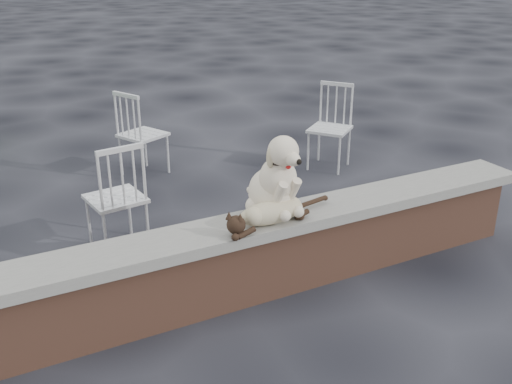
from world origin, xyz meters
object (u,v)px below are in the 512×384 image
cat (271,211)px  chair_d (330,127)px  dog (271,173)px  chair_c (115,196)px  chair_e (143,133)px

cat → chair_d: size_ratio=1.16×
dog → chair_d: dog is taller
cat → chair_c: bearing=113.9°
dog → chair_e: bearing=84.3°
chair_e → chair_c: size_ratio=1.00×
cat → chair_c: chair_c is taller
chair_d → chair_c: 2.77m
chair_e → dog: bearing=157.4°
dog → chair_d: (1.80, 1.89, -0.42)m
dog → chair_d: size_ratio=0.65×
chair_d → chair_c: (-2.64, -0.83, 0.00)m
cat → chair_e: size_ratio=1.16×
chair_c → cat: bearing=114.5°
cat → chair_d: bearing=39.3°
dog → chair_e: dog is taller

